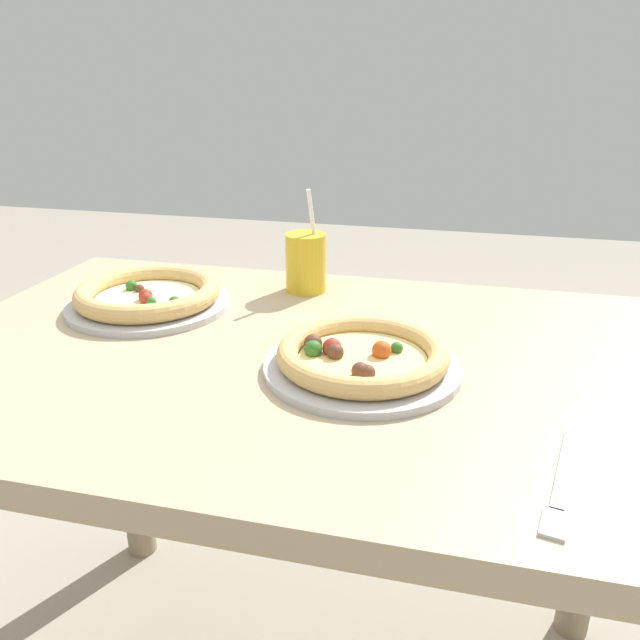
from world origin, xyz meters
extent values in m
cube|color=tan|center=(0.00, 0.00, 0.73)|extent=(1.20, 0.77, 0.04)
cylinder|color=#89765B|center=(-0.52, 0.31, 0.35)|extent=(0.07, 0.07, 0.71)
cylinder|color=#89765B|center=(0.52, 0.31, 0.35)|extent=(0.07, 0.07, 0.71)
cylinder|color=#B7B7BC|center=(0.10, -0.04, 0.76)|extent=(0.28, 0.28, 0.01)
cylinder|color=#E5CC7F|center=(0.10, -0.04, 0.77)|extent=(0.18, 0.18, 0.01)
torus|color=tan|center=(0.10, -0.04, 0.78)|extent=(0.24, 0.24, 0.03)
sphere|color=brown|center=(0.06, -0.05, 0.78)|extent=(0.02, 0.02, 0.02)
sphere|color=brown|center=(0.02, -0.03, 0.78)|extent=(0.03, 0.03, 0.03)
sphere|color=brown|center=(0.12, -0.10, 0.78)|extent=(0.02, 0.02, 0.02)
sphere|color=brown|center=(0.11, -0.10, 0.78)|extent=(0.02, 0.02, 0.02)
sphere|color=#2D6623|center=(0.03, -0.05, 0.78)|extent=(0.03, 0.03, 0.03)
sphere|color=#BF4C19|center=(0.12, -0.03, 0.78)|extent=(0.03, 0.03, 0.03)
sphere|color=#2D6623|center=(0.14, -0.01, 0.78)|extent=(0.02, 0.02, 0.02)
sphere|color=maroon|center=(0.05, -0.04, 0.78)|extent=(0.03, 0.03, 0.03)
cylinder|color=#B7B7BC|center=(-0.32, 0.12, 0.76)|extent=(0.29, 0.29, 0.01)
cylinder|color=beige|center=(-0.32, 0.12, 0.77)|extent=(0.19, 0.19, 0.01)
torus|color=tan|center=(-0.32, 0.12, 0.78)|extent=(0.25, 0.25, 0.03)
sphere|color=maroon|center=(-0.31, 0.10, 0.78)|extent=(0.02, 0.02, 0.02)
sphere|color=#2D6623|center=(-0.37, 0.14, 0.78)|extent=(0.02, 0.02, 0.02)
sphere|color=gold|center=(-0.31, 0.10, 0.78)|extent=(0.02, 0.02, 0.02)
sphere|color=brown|center=(-0.35, 0.14, 0.78)|extent=(0.02, 0.02, 0.02)
sphere|color=maroon|center=(-0.30, 0.09, 0.78)|extent=(0.02, 0.02, 0.02)
sphere|color=#2D6623|center=(-0.25, 0.08, 0.78)|extent=(0.02, 0.02, 0.02)
sphere|color=#2D6623|center=(-0.29, 0.08, 0.78)|extent=(0.02, 0.02, 0.02)
cylinder|color=gold|center=(-0.07, 0.28, 0.81)|extent=(0.08, 0.08, 0.11)
cylinder|color=white|center=(-0.06, 0.28, 0.90)|extent=(0.02, 0.02, 0.10)
cube|color=silver|center=(0.35, -0.23, 0.75)|extent=(0.05, 0.16, 0.00)
cube|color=silver|center=(0.33, -0.32, 0.75)|extent=(0.03, 0.05, 0.00)
camera|label=1|loc=(0.23, -0.84, 1.15)|focal=35.47mm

